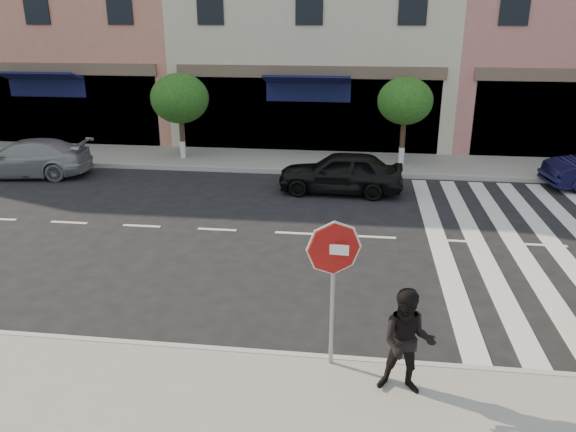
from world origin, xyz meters
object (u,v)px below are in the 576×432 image
(car_far_mid, at_px, (341,172))
(stop_sign, at_px, (333,262))
(walker, at_px, (407,342))
(car_far_left, at_px, (26,158))

(car_far_mid, bearing_deg, stop_sign, 3.85)
(walker, bearing_deg, car_far_left, 143.79)
(car_far_left, xyz_separation_m, car_far_mid, (10.59, -0.52, 0.03))
(stop_sign, xyz_separation_m, car_far_mid, (-0.24, 9.27, -1.21))
(stop_sign, relative_size, car_far_left, 0.55)
(walker, xyz_separation_m, car_far_left, (-11.89, 10.30, -0.32))
(walker, xyz_separation_m, car_far_mid, (-1.30, 9.79, -0.29))
(stop_sign, height_order, car_far_mid, stop_sign)
(car_far_left, bearing_deg, stop_sign, 40.10)
(stop_sign, xyz_separation_m, car_far_left, (-10.83, 9.78, -1.23))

